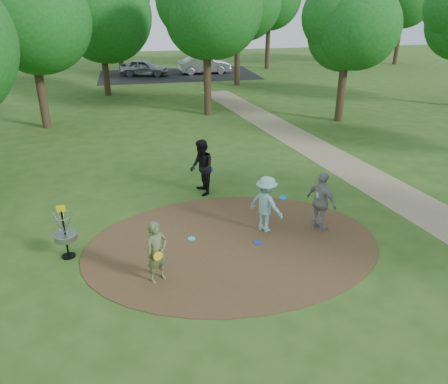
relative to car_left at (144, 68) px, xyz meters
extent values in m
plane|color=#2D5119|center=(1.04, -30.11, -0.71)|extent=(100.00, 100.00, 0.00)
cylinder|color=#47301C|center=(1.04, -30.11, -0.70)|extent=(8.40, 8.40, 0.02)
cube|color=#8C7A5B|center=(7.54, -28.11, -0.70)|extent=(7.55, 39.89, 0.01)
cube|color=black|center=(3.04, -0.11, -0.70)|extent=(14.00, 8.00, 0.01)
imported|color=#5A693D|center=(-1.15, -31.40, 0.10)|extent=(0.70, 0.63, 1.61)
cylinder|color=yellow|center=(-1.15, -31.65, 0.14)|extent=(0.22, 0.10, 0.22)
imported|color=#82BCC2|center=(2.17, -29.53, 0.16)|extent=(1.19, 1.28, 1.73)
cylinder|color=#0C7BD3|center=(2.70, -29.48, 0.30)|extent=(0.25, 0.25, 0.08)
imported|color=black|center=(0.77, -26.46, 0.28)|extent=(0.83, 1.02, 1.98)
cylinder|color=blue|center=(1.09, -26.41, 0.17)|extent=(0.23, 0.10, 0.22)
imported|color=gray|center=(3.78, -29.82, 0.22)|extent=(0.85, 1.18, 1.85)
cylinder|color=silver|center=(3.67, -29.86, 0.48)|extent=(0.23, 0.10, 0.22)
cylinder|color=#1BDDD7|center=(-0.07, -29.60, -0.68)|extent=(0.22, 0.22, 0.02)
cylinder|color=blue|center=(1.74, -30.22, -0.68)|extent=(0.22, 0.22, 0.02)
imported|color=#939599|center=(0.00, 0.00, 0.00)|extent=(4.45, 2.71, 1.41)
imported|color=#A2A3A9|center=(5.46, 0.05, 0.07)|extent=(4.81, 1.92, 1.56)
cylinder|color=black|center=(-3.46, -29.81, -0.03)|extent=(0.05, 0.05, 1.35)
cylinder|color=black|center=(-3.46, -29.81, -0.69)|extent=(0.36, 0.36, 0.04)
cylinder|color=gray|center=(-3.46, -29.81, -0.09)|extent=(0.60, 0.60, 0.16)
torus|color=gray|center=(-3.46, -29.81, -0.01)|extent=(0.63, 0.63, 0.03)
torus|color=gray|center=(-3.46, -29.81, 0.54)|extent=(0.58, 0.58, 0.02)
cube|color=yellow|center=(-3.46, -29.81, 0.74)|extent=(0.22, 0.02, 0.18)
cylinder|color=#332316|center=(-5.96, -16.11, 1.19)|extent=(0.44, 0.44, 3.80)
sphere|color=#144E16|center=(-5.96, -16.11, 4.52)|extent=(5.19, 5.19, 5.19)
cylinder|color=#332316|center=(3.04, -15.11, 1.38)|extent=(0.44, 0.44, 4.18)
sphere|color=#144E16|center=(3.04, -15.11, 4.91)|extent=(5.24, 5.24, 5.24)
cylinder|color=#332316|center=(10.04, -18.11, 1.10)|extent=(0.44, 0.44, 3.61)
sphere|color=#144E16|center=(10.04, -18.11, 4.11)|extent=(4.38, 4.38, 4.38)
cylinder|color=#332316|center=(-2.96, -8.11, 1.00)|extent=(0.44, 0.44, 3.42)
sphere|color=#144E16|center=(-2.96, -8.11, 4.39)|extent=(6.10, 6.10, 6.10)
cylinder|color=#332316|center=(7.04, -6.11, 1.48)|extent=(0.44, 0.44, 4.37)
sphere|color=#144E16|center=(7.04, -6.11, 5.18)|extent=(5.53, 5.53, 5.53)
camera|label=1|loc=(-1.48, -40.55, 5.71)|focal=35.00mm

